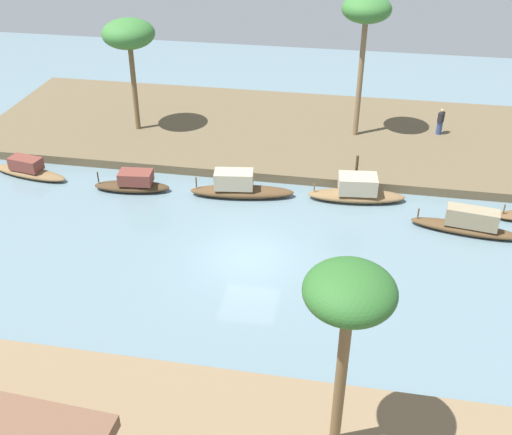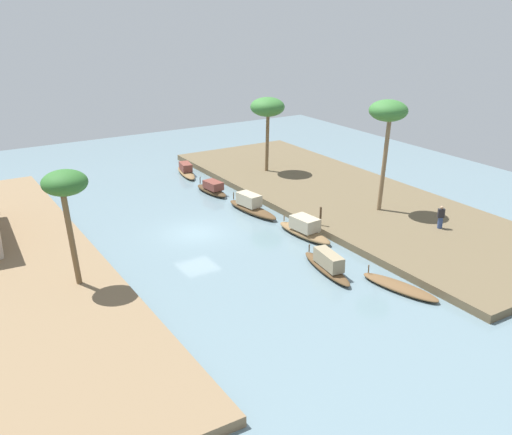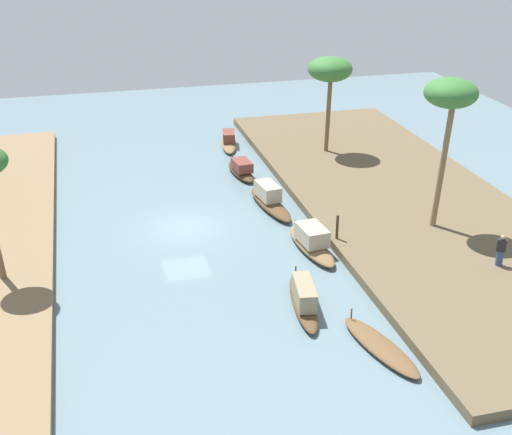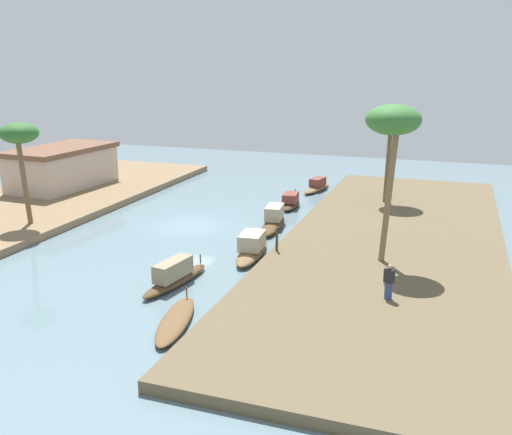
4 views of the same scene
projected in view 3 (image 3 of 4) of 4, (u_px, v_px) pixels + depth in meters
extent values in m
plane|color=slate|center=(185.00, 228.00, 37.78)|extent=(61.63, 61.63, 0.00)
cube|color=brown|center=(403.00, 200.00, 40.60)|extent=(36.01, 11.97, 0.48)
ellipsoid|color=brown|center=(303.00, 303.00, 30.35)|extent=(4.97, 1.65, 0.42)
cube|color=gray|center=(304.00, 292.00, 29.92)|extent=(2.35, 1.10, 0.84)
cylinder|color=brown|center=(296.00, 271.00, 32.13)|extent=(0.07, 0.07, 0.47)
ellipsoid|color=#47331E|center=(241.00, 172.00, 44.89)|extent=(3.94, 1.44, 0.45)
cube|color=brown|center=(242.00, 165.00, 44.45)|extent=(1.74, 1.14, 0.62)
cylinder|color=#47331E|center=(232.00, 157.00, 46.14)|extent=(0.07, 0.07, 0.58)
ellipsoid|color=brown|center=(229.00, 144.00, 50.18)|extent=(4.53, 1.82, 0.40)
cube|color=brown|center=(229.00, 136.00, 50.07)|extent=(1.80, 1.13, 0.65)
ellipsoid|color=brown|center=(312.00, 246.00, 35.20)|extent=(4.85, 1.70, 0.49)
cube|color=tan|center=(312.00, 235.00, 34.91)|extent=(1.96, 1.35, 0.84)
cylinder|color=brown|center=(295.00, 223.00, 36.82)|extent=(0.07, 0.07, 0.38)
ellipsoid|color=brown|center=(381.00, 347.00, 27.42)|extent=(4.77, 2.16, 0.36)
cylinder|color=brown|center=(351.00, 313.00, 28.91)|extent=(0.07, 0.07, 0.48)
ellipsoid|color=brown|center=(271.00, 204.00, 40.02)|extent=(5.29, 1.81, 0.50)
cube|color=tan|center=(268.00, 191.00, 40.08)|extent=(2.02, 1.22, 0.86)
cylinder|color=brown|center=(256.00, 183.00, 41.75)|extent=(0.07, 0.07, 0.56)
cylinder|color=#33477A|center=(499.00, 258.00, 32.78)|extent=(0.44, 0.44, 0.75)
cube|color=#232328|center=(502.00, 245.00, 32.50)|extent=(0.42, 0.49, 0.59)
sphere|color=tan|center=(503.00, 237.00, 32.33)|extent=(0.20, 0.20, 0.20)
cylinder|color=#4C3823|center=(337.00, 227.00, 35.24)|extent=(0.14, 0.14, 1.29)
cylinder|color=#7F6647|center=(442.00, 166.00, 35.65)|extent=(0.30, 0.65, 6.59)
ellipsoid|color=#387533|center=(451.00, 93.00, 34.06)|extent=(2.66, 2.66, 1.46)
cylinder|color=brown|center=(328.00, 115.00, 46.89)|extent=(0.29, 0.40, 5.03)
ellipsoid|color=#387533|center=(330.00, 69.00, 45.60)|extent=(2.93, 2.93, 1.61)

